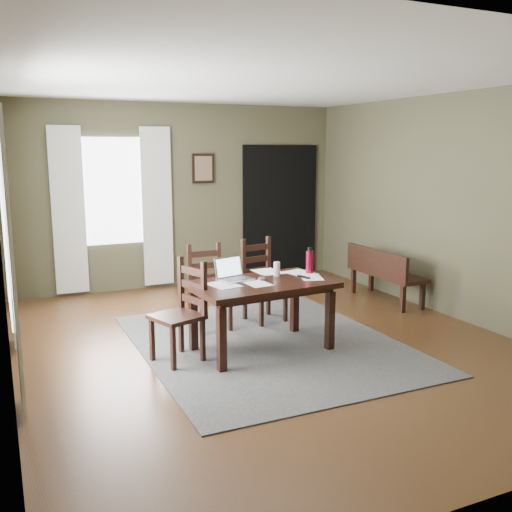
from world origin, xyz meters
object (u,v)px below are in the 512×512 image
dining_table (262,290)px  bench (383,270)px  chair_back_left (209,288)px  chair_back_right (263,281)px  water_bottle (310,261)px  chair_end (181,313)px  laptop (233,274)px

dining_table → bench: 2.53m
chair_back_left → chair_back_right: (0.69, 0.03, 0.01)m
water_bottle → chair_back_right: bearing=103.3°
bench → chair_back_left: bearing=92.9°
chair_end → bench: 3.27m
chair_end → water_bottle: bearing=74.3°
chair_back_right → laptop: bearing=-143.0°
dining_table → water_bottle: bearing=8.9°
chair_end → bench: chair_end is taller
chair_back_right → dining_table: bearing=-125.4°
water_bottle → chair_end: bearing=-176.5°
chair_end → water_bottle: (1.47, 0.09, 0.37)m
dining_table → laptop: (-0.23, 0.22, 0.15)m
chair_back_right → bench: 1.84m
chair_end → water_bottle: 1.52m
dining_table → chair_back_right: 1.06m
chair_end → laptop: 0.69m
chair_end → chair_back_right: bearing=105.2°
chair_end → chair_back_right: 1.56m
chair_end → water_bottle: size_ratio=3.49×
chair_back_left → water_bottle: water_bottle is taller
chair_end → chair_back_left: 1.03m
chair_back_right → water_bottle: bearing=-86.4°
chair_end → laptop: bearing=85.1°
chair_back_right → laptop: size_ratio=2.49×
chair_end → laptop: size_ratio=2.49×
dining_table → chair_back_right: size_ratio=1.51×
chair_back_left → laptop: 0.76m
chair_end → chair_back_left: (0.59, 0.85, -0.01)m
bench → water_bottle: (-1.65, -0.89, 0.42)m
bench → chair_end: bearing=107.4°
dining_table → bench: (2.29, 1.04, -0.20)m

